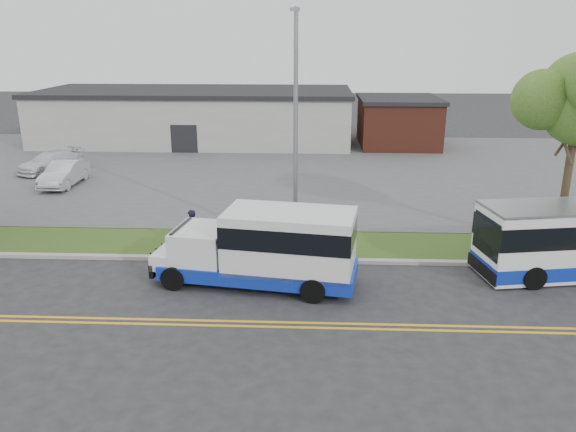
{
  "coord_description": "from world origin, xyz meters",
  "views": [
    {
      "loc": [
        3.7,
        -19.53,
        8.58
      ],
      "look_at": [
        2.73,
        2.07,
        1.6
      ],
      "focal_mm": 35.0,
      "sensor_mm": 36.0,
      "label": 1
    }
  ],
  "objects_px": {
    "streetlight_near": "(296,124)",
    "shuttle_bus": "(270,246)",
    "parked_car_a": "(64,173)",
    "parked_car_b": "(50,162)",
    "pedestrian": "(192,230)"
  },
  "relations": [
    {
      "from": "streetlight_near",
      "to": "shuttle_bus",
      "type": "bearing_deg",
      "value": -101.69
    },
    {
      "from": "shuttle_bus",
      "to": "pedestrian",
      "type": "bearing_deg",
      "value": 148.17
    },
    {
      "from": "pedestrian",
      "to": "parked_car_b",
      "type": "relative_size",
      "value": 0.4
    },
    {
      "from": "shuttle_bus",
      "to": "parked_car_a",
      "type": "relative_size",
      "value": 1.73
    },
    {
      "from": "streetlight_near",
      "to": "pedestrian",
      "type": "height_order",
      "value": "streetlight_near"
    },
    {
      "from": "shuttle_bus",
      "to": "parked_car_a",
      "type": "bearing_deg",
      "value": 143.97
    },
    {
      "from": "pedestrian",
      "to": "parked_car_a",
      "type": "relative_size",
      "value": 0.4
    },
    {
      "from": "parked_car_a",
      "to": "shuttle_bus",
      "type": "bearing_deg",
      "value": -45.03
    },
    {
      "from": "pedestrian",
      "to": "parked_car_b",
      "type": "distance_m",
      "value": 18.26
    },
    {
      "from": "streetlight_near",
      "to": "shuttle_bus",
      "type": "relative_size",
      "value": 1.26
    },
    {
      "from": "streetlight_near",
      "to": "parked_car_a",
      "type": "bearing_deg",
      "value": 146.16
    },
    {
      "from": "parked_car_a",
      "to": "parked_car_b",
      "type": "bearing_deg",
      "value": 125.01
    },
    {
      "from": "streetlight_near",
      "to": "parked_car_a",
      "type": "height_order",
      "value": "streetlight_near"
    },
    {
      "from": "streetlight_near",
      "to": "parked_car_b",
      "type": "relative_size",
      "value": 2.13
    },
    {
      "from": "streetlight_near",
      "to": "shuttle_bus",
      "type": "height_order",
      "value": "streetlight_near"
    }
  ]
}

